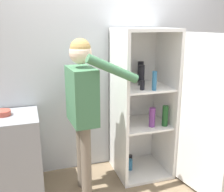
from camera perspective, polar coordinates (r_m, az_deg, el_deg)
The scene contains 5 objects.
wall_back at distance 3.27m, azimuth -1.28°, elevation 6.02°, with size 7.00×0.06×2.55m.
refrigerator at distance 3.11m, azimuth 8.95°, elevation -2.16°, with size 0.81×1.25×1.77m.
person at distance 2.70m, azimuth -6.38°, elevation -0.62°, with size 0.67×0.58×1.68m.
counter at distance 3.10m, azimuth -21.76°, elevation -11.95°, with size 0.70×0.56×0.89m.
bowl at distance 2.97m, azimuth -22.75°, elevation -3.43°, with size 0.17×0.17×0.05m.
Camera 1 is at (-0.91, -2.11, 1.82)m, focal length 42.00 mm.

